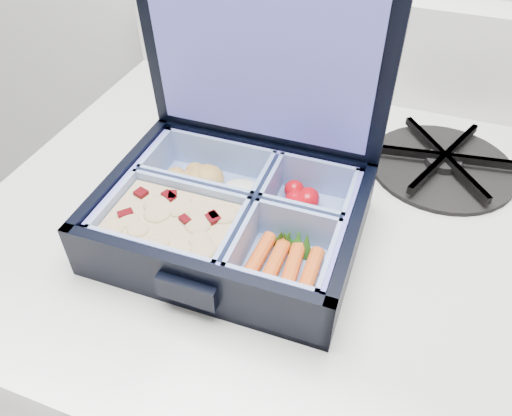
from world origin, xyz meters
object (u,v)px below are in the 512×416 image
at_px(stove, 264,384).
at_px(bento_box, 232,216).
at_px(fork, 305,159).
at_px(burner_grate, 444,160).

distance_m(stove, bento_box, 0.46).
bearing_deg(fork, burner_grate, 48.31).
bearing_deg(fork, bento_box, -69.27).
bearing_deg(burner_grate, fork, -165.04).
bearing_deg(burner_grate, bento_box, -134.77).
bearing_deg(bento_box, stove, 82.20).
height_order(burner_grate, fork, burner_grate).
height_order(stove, burner_grate, burner_grate).
bearing_deg(bento_box, fork, 76.79).
xyz_separation_m(bento_box, fork, (0.03, 0.15, -0.03)).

